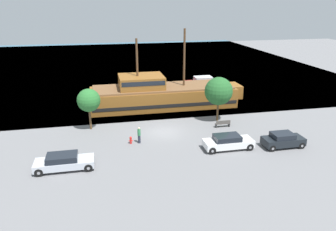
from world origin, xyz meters
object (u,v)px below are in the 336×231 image
moored_boat_dockside (205,82)px  parked_car_curb_mid (228,142)px  pedestrian_walking_near (139,135)px  parked_car_curb_front (283,140)px  pirate_ship (161,95)px  fire_hydrant (131,140)px  bench_promenade_east (223,124)px  parked_car_curb_rear (64,162)px

moored_boat_dockside → parked_car_curb_mid: 25.72m
pedestrian_walking_near → parked_car_curb_front: bearing=-15.5°
pirate_ship → parked_car_curb_front: pirate_ship is taller
fire_hydrant → parked_car_curb_front: bearing=-14.8°
bench_promenade_east → pedestrian_walking_near: size_ratio=0.99×
fire_hydrant → moored_boat_dockside: bearing=55.4°
pirate_ship → parked_car_curb_front: 18.18m
moored_boat_dockside → fire_hydrant: 26.51m
moored_boat_dockside → pedestrian_walking_near: size_ratio=4.27×
parked_car_curb_mid → bench_promenade_east: bearing=73.8°
fire_hydrant → bench_promenade_east: size_ratio=0.45×
pirate_ship → pedestrian_walking_near: bearing=-111.3°
fire_hydrant → bench_promenade_east: (10.84, 2.40, 0.03)m
fire_hydrant → bench_promenade_east: bearing=12.5°
parked_car_curb_front → parked_car_curb_mid: bearing=173.1°
parked_car_curb_front → bench_promenade_east: bearing=121.8°
parked_car_curb_mid → bench_promenade_east: size_ratio=2.82×
fire_hydrant → pedestrian_walking_near: 0.99m
moored_boat_dockside → parked_car_curb_front: 25.72m
moored_boat_dockside → parked_car_curb_rear: moored_boat_dockside is taller
parked_car_curb_rear → parked_car_curb_mid: bearing=3.7°
pirate_ship → parked_car_curb_front: (9.31, -15.59, -0.92)m
pirate_ship → parked_car_curb_mid: size_ratio=4.31×
pirate_ship → bench_promenade_east: size_ratio=12.16×
moored_boat_dockside → parked_car_curb_rear: 33.58m
parked_car_curb_mid → parked_car_curb_front: bearing=-6.9°
parked_car_curb_rear → parked_car_curb_front: bearing=0.9°
pirate_ship → fire_hydrant: pirate_ship is taller
parked_car_curb_front → pedestrian_walking_near: pedestrian_walking_near is taller
parked_car_curb_mid → parked_car_curb_rear: size_ratio=0.97×
parked_car_curb_front → parked_car_curb_rear: 20.92m
moored_boat_dockside → parked_car_curb_front: (-0.30, -25.71, 0.17)m
pirate_ship → parked_car_curb_rear: 19.71m
parked_car_curb_rear → bench_promenade_east: size_ratio=2.91×
parked_car_curb_mid → pedestrian_walking_near: 8.94m
bench_promenade_east → moored_boat_dockside: bearing=77.8°
pirate_ship → pedestrian_walking_near: pirate_ship is taller
fire_hydrant → pedestrian_walking_near: bearing=-1.7°
parked_car_curb_front → parked_car_curb_mid: (-5.53, 0.67, -0.00)m
bench_promenade_east → parked_car_curb_mid: bearing=-106.2°
parked_car_curb_front → pedestrian_walking_near: 14.41m
pirate_ship → fire_hydrant: (-5.44, -11.70, -1.25)m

